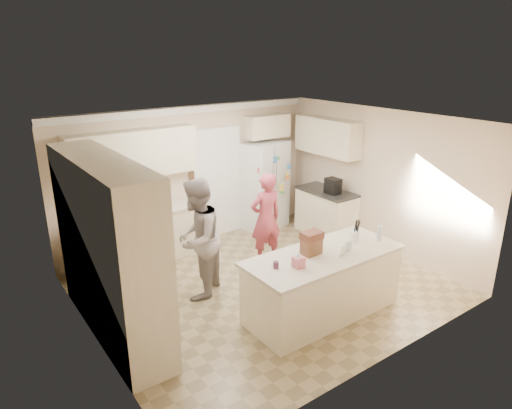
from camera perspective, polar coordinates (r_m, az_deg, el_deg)
floor at (r=7.36m, az=0.98°, el=-10.19°), size 5.20×4.60×0.02m
ceiling at (r=6.50m, az=1.11°, el=10.41°), size 5.20×4.60×0.02m
wall_back at (r=8.70m, az=-8.14°, el=3.59°), size 5.20×0.02×2.60m
wall_front at (r=5.30m, az=16.30°, el=-7.28°), size 5.20×0.02×2.60m
wall_left at (r=5.76m, az=-20.33°, el=-5.58°), size 0.02×4.60×2.60m
wall_right at (r=8.58m, az=15.16°, el=2.89°), size 0.02×4.60×2.60m
crown_back at (r=8.41m, az=-8.37°, el=11.62°), size 5.20×0.08×0.12m
pantry_bank at (r=6.06m, az=-17.93°, el=-5.37°), size 0.60×2.60×2.35m
back_base_cab at (r=8.26m, az=-13.90°, el=-3.95°), size 2.20×0.60×0.88m
back_countertop at (r=8.09m, az=-14.13°, el=-0.97°), size 2.24×0.63×0.04m
back_upper_cab at (r=7.94m, az=-15.08°, el=6.11°), size 2.20×0.35×0.80m
doorway_opening at (r=9.00m, az=-4.89°, el=2.58°), size 0.90×0.06×2.10m
doorway_casing at (r=8.97m, az=-4.77°, el=2.53°), size 1.02×0.03×2.22m
wall_frame_upper at (r=8.61m, az=-7.97°, el=5.16°), size 0.15×0.02×0.20m
wall_frame_lower at (r=8.68m, az=-7.89°, el=3.43°), size 0.15×0.02×0.20m
refrigerator at (r=9.40m, az=0.93°, el=2.42°), size 1.04×0.89×1.80m
fridge_seam at (r=9.13m, az=2.26°, el=1.90°), size 0.02×0.02×1.78m
fridge_dispenser at (r=8.93m, az=1.21°, el=3.18°), size 0.22×0.03×0.35m
fridge_handle_l at (r=9.05m, az=2.08°, el=2.74°), size 0.02×0.02×0.85m
fridge_handle_r at (r=9.11m, az=2.58°, el=2.84°), size 0.02×0.02×0.85m
over_fridge_cab at (r=9.24m, az=1.37°, el=9.76°), size 0.95×0.35×0.45m
right_base_cab at (r=9.25m, az=8.72°, el=-1.09°), size 0.60×1.20×0.88m
right_countertop at (r=9.10m, az=8.82°, el=1.62°), size 0.63×1.24×0.04m
right_upper_cab at (r=9.08m, az=8.88°, el=8.41°), size 0.35×1.50×0.70m
coffee_maker at (r=8.89m, az=9.59°, el=2.30°), size 0.22×0.28×0.30m
island_base at (r=6.53m, az=8.31°, el=-9.95°), size 2.20×0.90×0.88m
island_top at (r=6.33m, az=8.51°, el=-6.30°), size 2.28×0.96×0.05m
utensil_crock at (r=6.75m, az=12.24°, el=-3.93°), size 0.13×0.13×0.15m
tissue_box at (r=5.88m, az=5.34°, el=-7.18°), size 0.13×0.13×0.14m
tissue_plume at (r=5.83m, az=5.37°, el=-6.21°), size 0.08×0.08×0.08m
dollhouse_body at (r=6.24m, az=6.93°, el=-5.23°), size 0.26×0.18×0.22m
dollhouse_roof at (r=6.18m, az=6.99°, el=-3.87°), size 0.28×0.20×0.10m
jam_jar at (r=5.85m, az=2.50°, el=-7.53°), size 0.07×0.07×0.09m
greeting_card_a at (r=6.26m, az=10.82°, el=-5.68°), size 0.12×0.06×0.16m
greeting_card_b at (r=6.39m, az=11.43°, el=-5.18°), size 0.12×0.05×0.16m
water_bottle at (r=6.83m, az=15.20°, el=-3.49°), size 0.07×0.07×0.24m
shaker_salt at (r=6.99m, az=12.13°, el=-3.39°), size 0.05×0.05×0.09m
shaker_pepper at (r=7.04m, az=12.52°, el=-3.26°), size 0.05×0.05×0.09m
teen_boy at (r=6.78m, az=-7.36°, el=-4.28°), size 1.13×1.11×1.84m
teen_girl at (r=7.82m, az=1.23°, el=-1.79°), size 0.62×0.44×1.62m
fridge_magnets at (r=9.13m, az=2.29°, el=1.89°), size 0.76×0.02×1.44m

